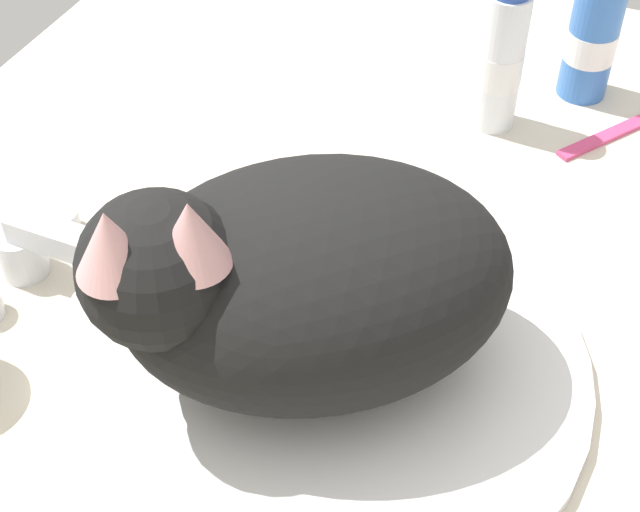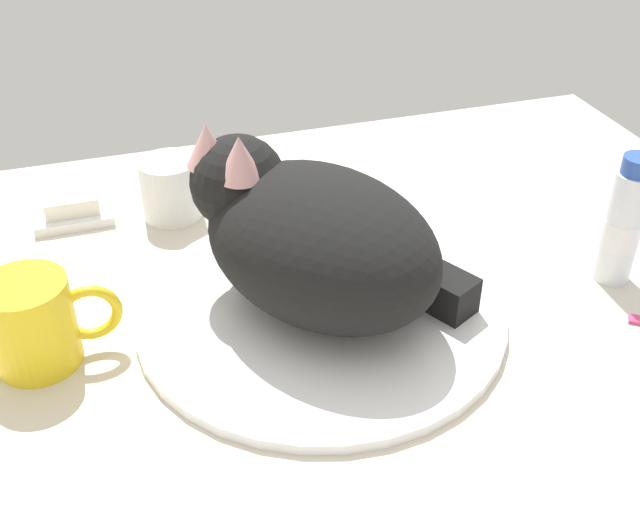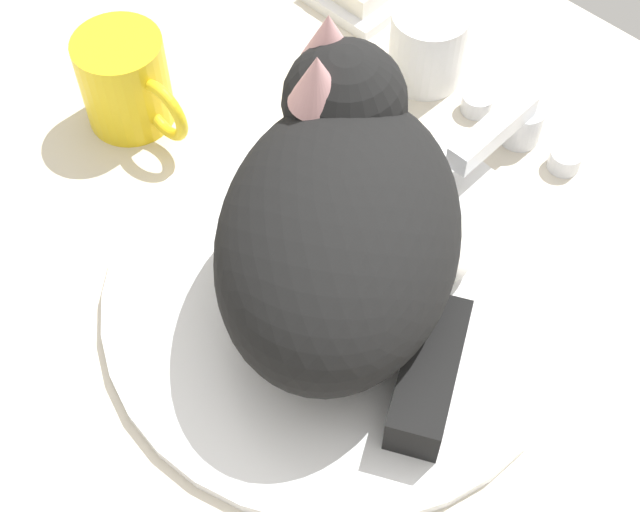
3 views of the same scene
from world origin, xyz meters
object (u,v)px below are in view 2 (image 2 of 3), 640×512
at_px(toothpaste_bottle, 623,224).
at_px(rinse_cup, 171,189).
at_px(faucet, 266,190).
at_px(soap_bar, 71,203).
at_px(cat, 311,236).
at_px(coffee_mug, 35,323).

bearing_deg(toothpaste_bottle, rinse_cup, 147.75).
height_order(faucet, rinse_cup, rinse_cup).
relative_size(rinse_cup, toothpaste_bottle, 0.51).
height_order(faucet, toothpaste_bottle, toothpaste_bottle).
bearing_deg(faucet, soap_bar, 168.98).
relative_size(cat, rinse_cup, 4.15).
xyz_separation_m(soap_bar, toothpaste_bottle, (0.53, -0.29, 0.04)).
xyz_separation_m(cat, rinse_cup, (-0.10, 0.22, -0.05)).
height_order(cat, coffee_mug, cat).
bearing_deg(cat, rinse_cup, 114.88).
distance_m(soap_bar, toothpaste_bottle, 0.61).
bearing_deg(soap_bar, coffee_mug, -98.84).
xyz_separation_m(faucet, rinse_cup, (-0.11, 0.02, 0.01)).
bearing_deg(coffee_mug, toothpaste_bottle, -4.47).
distance_m(cat, toothpaste_bottle, 0.32).
relative_size(faucet, cat, 0.42).
bearing_deg(toothpaste_bottle, soap_bar, 151.38).
height_order(cat, rinse_cup, cat).
relative_size(faucet, coffee_mug, 1.05).
distance_m(faucet, rinse_cup, 0.11).
distance_m(coffee_mug, toothpaste_bottle, 0.57).
distance_m(faucet, soap_bar, 0.23).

